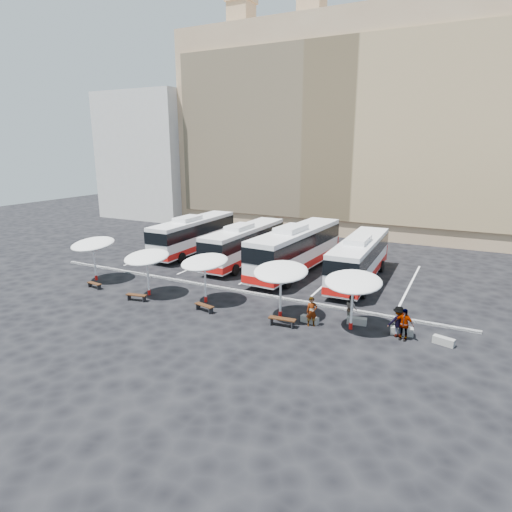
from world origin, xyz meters
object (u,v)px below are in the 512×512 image
at_px(sunshade_3, 281,272).
at_px(bus_1, 245,243).
at_px(wood_bench_0, 94,284).
at_px(passenger_3, 398,322).
at_px(sunshade_2, 205,262).
at_px(wood_bench_1, 136,296).
at_px(bus_0, 194,233).
at_px(bus_2, 296,248).
at_px(passenger_1, 351,308).
at_px(conc_bench_1, 357,321).
at_px(conc_bench_0, 310,320).
at_px(passenger_2, 404,324).
at_px(sunshade_1, 147,257).
at_px(conc_bench_3, 444,341).
at_px(sunshade_4, 353,282).
at_px(sunshade_0, 93,244).
at_px(wood_bench_2, 204,306).
at_px(passenger_0, 312,312).
at_px(bus_3, 359,258).
at_px(wood_bench_3, 282,320).
at_px(conc_bench_2, 402,331).

bearing_deg(sunshade_3, bus_1, 128.15).
bearing_deg(wood_bench_0, passenger_3, 4.38).
distance_m(bus_1, sunshade_2, 10.64).
relative_size(wood_bench_0, wood_bench_1, 0.90).
relative_size(bus_0, sunshade_3, 3.27).
bearing_deg(bus_2, passenger_1, -46.26).
distance_m(sunshade_3, conc_bench_1, 5.51).
distance_m(conc_bench_0, passenger_2, 5.51).
bearing_deg(sunshade_3, sunshade_1, -177.21).
bearing_deg(conc_bench_1, conc_bench_0, -157.38).
distance_m(sunshade_1, conc_bench_3, 19.97).
bearing_deg(conc_bench_1, sunshade_4, -99.90).
bearing_deg(sunshade_4, conc_bench_3, 3.30).
xyz_separation_m(sunshade_0, conc_bench_1, (21.05, 0.80, -2.77)).
relative_size(passenger_1, passenger_2, 0.90).
distance_m(sunshade_0, passenger_1, 20.73).
bearing_deg(bus_0, wood_bench_2, -53.73).
bearing_deg(passenger_0, conc_bench_1, -0.74).
bearing_deg(bus_0, sunshade_3, -39.35).
distance_m(bus_2, wood_bench_1, 13.94).
distance_m(passenger_0, passenger_2, 5.25).
distance_m(bus_3, passenger_3, 10.39).
bearing_deg(passenger_3, conc_bench_0, -24.00).
height_order(bus_1, sunshade_0, bus_1).
xyz_separation_m(sunshade_3, conc_bench_3, (9.54, 0.55, -2.81)).
height_order(sunshade_3, passenger_0, sunshade_3).
relative_size(bus_2, wood_bench_1, 8.62).
height_order(bus_1, conc_bench_1, bus_1).
relative_size(sunshade_3, sunshade_4, 1.03).
xyz_separation_m(wood_bench_1, wood_bench_3, (10.86, 0.64, 0.04)).
height_order(bus_0, sunshade_2, bus_0).
bearing_deg(sunshade_0, wood_bench_3, -5.13).
distance_m(bus_0, wood_bench_0, 12.99).
bearing_deg(conc_bench_3, bus_2, 143.10).
bearing_deg(passenger_3, conc_bench_2, -152.17).
bearing_deg(sunshade_2, sunshade_1, -171.58).
bearing_deg(sunshade_1, sunshade_3, 2.79).
height_order(sunshade_1, sunshade_4, sunshade_4).
xyz_separation_m(wood_bench_0, wood_bench_2, (10.12, -0.13, 0.03)).
distance_m(conc_bench_0, conc_bench_1, 2.85).
height_order(wood_bench_0, conc_bench_0, conc_bench_0).
relative_size(bus_1, bus_3, 0.99).
height_order(sunshade_1, wood_bench_3, sunshade_1).
distance_m(bus_3, conc_bench_0, 9.90).
bearing_deg(conc_bench_3, sunshade_0, -179.50).
xyz_separation_m(wood_bench_1, passenger_3, (17.28, 2.32, 0.56)).
distance_m(sunshade_4, passenger_2, 3.60).
relative_size(wood_bench_0, conc_bench_3, 1.23).
bearing_deg(sunshade_0, bus_0, 81.46).
bearing_deg(bus_2, sunshade_1, -121.36).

